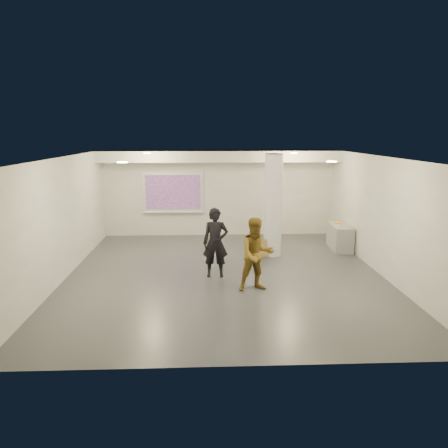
{
  "coord_description": "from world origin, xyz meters",
  "views": [
    {
      "loc": [
        -0.49,
        -10.7,
        3.58
      ],
      "look_at": [
        0.0,
        0.4,
        1.25
      ],
      "focal_mm": 35.0,
      "sensor_mm": 36.0,
      "label": 1
    }
  ],
  "objects_px": {
    "projection_screen": "(173,193)",
    "man": "(256,254)",
    "woman": "(216,243)",
    "credenza": "(340,237)",
    "column": "(273,205)"
  },
  "relations": [
    {
      "from": "credenza",
      "to": "woman",
      "type": "distance_m",
      "value": 4.7
    },
    {
      "from": "projection_screen",
      "to": "man",
      "type": "relative_size",
      "value": 1.24
    },
    {
      "from": "credenza",
      "to": "projection_screen",
      "type": "bearing_deg",
      "value": 161.77
    },
    {
      "from": "projection_screen",
      "to": "woman",
      "type": "xyz_separation_m",
      "value": [
        1.36,
        -4.55,
        -0.65
      ]
    },
    {
      "from": "column",
      "to": "man",
      "type": "height_order",
      "value": "column"
    },
    {
      "from": "projection_screen",
      "to": "credenza",
      "type": "xyz_separation_m",
      "value": [
        5.32,
        -2.06,
        -1.14
      ]
    },
    {
      "from": "column",
      "to": "woman",
      "type": "xyz_separation_m",
      "value": [
        -1.74,
        -1.9,
        -0.62
      ]
    },
    {
      "from": "credenza",
      "to": "man",
      "type": "xyz_separation_m",
      "value": [
        -3.04,
        -3.51,
        0.46
      ]
    },
    {
      "from": "column",
      "to": "credenza",
      "type": "xyz_separation_m",
      "value": [
        2.22,
        0.59,
        -1.11
      ]
    },
    {
      "from": "column",
      "to": "projection_screen",
      "type": "height_order",
      "value": "column"
    },
    {
      "from": "woman",
      "to": "credenza",
      "type": "bearing_deg",
      "value": 35.12
    },
    {
      "from": "credenza",
      "to": "woman",
      "type": "relative_size",
      "value": 0.76
    },
    {
      "from": "projection_screen",
      "to": "man",
      "type": "xyz_separation_m",
      "value": [
        2.28,
        -5.58,
        -0.68
      ]
    },
    {
      "from": "projection_screen",
      "to": "man",
      "type": "distance_m",
      "value": 6.06
    },
    {
      "from": "projection_screen",
      "to": "man",
      "type": "height_order",
      "value": "projection_screen"
    }
  ]
}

